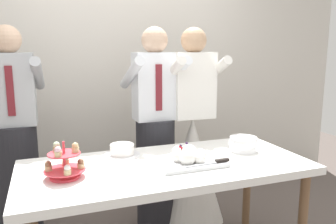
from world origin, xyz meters
name	(u,v)px	position (x,y,z in m)	size (l,w,h in m)	color
rear_wall	(117,53)	(0.00, 1.42, 1.45)	(5.20, 0.10, 2.90)	beige
dessert_table	(167,175)	(0.00, 0.00, 0.70)	(1.80, 0.80, 0.78)	white
cupcake_stand	(65,164)	(-0.62, -0.03, 0.85)	(0.23, 0.23, 0.21)	#D83F4C
main_cake_tray	(188,157)	(0.13, -0.05, 0.82)	(0.44, 0.31, 0.13)	silver
plate_stack	(243,144)	(0.60, 0.07, 0.82)	(0.20, 0.20, 0.10)	white
round_cake	(122,151)	(-0.23, 0.25, 0.81)	(0.24, 0.24, 0.08)	white
person_groom	(155,140)	(0.14, 0.67, 0.75)	(0.47, 0.50, 1.66)	#232328
person_bride	(192,156)	(0.46, 0.63, 0.58)	(0.56, 0.56, 1.66)	white
person_guest	(16,147)	(-0.93, 0.83, 0.75)	(0.47, 0.50, 1.66)	#232328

